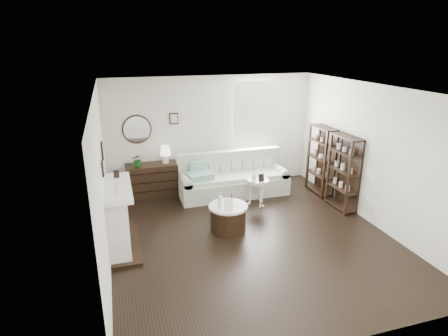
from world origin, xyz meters
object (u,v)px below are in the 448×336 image
object	(u,v)px
drum_table	(228,218)
pedestal_table	(258,182)
sofa	(232,180)
dresser	(152,180)

from	to	relation	value
drum_table	pedestal_table	world-z (taller)	pedestal_table
sofa	pedestal_table	distance (m)	0.87
sofa	dresser	bearing A→B (deg)	167.94
dresser	drum_table	size ratio (longest dim) A/B	1.57
dresser	pedestal_table	world-z (taller)	dresser
sofa	pedestal_table	size ratio (longest dim) A/B	4.25
sofa	drum_table	distance (m)	1.83
pedestal_table	sofa	bearing A→B (deg)	112.80
drum_table	pedestal_table	xyz separation A→B (m)	(0.97, 0.94, 0.28)
sofa	dresser	size ratio (longest dim) A/B	2.17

